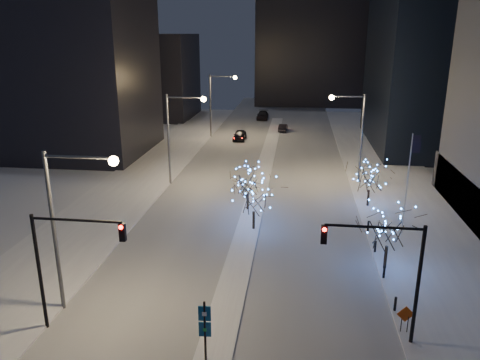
% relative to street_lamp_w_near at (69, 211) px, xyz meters
% --- Properties ---
extents(ground, '(160.00, 160.00, 0.00)m').
position_rel_street_lamp_w_near_xyz_m(ground, '(8.94, -2.00, -6.50)').
color(ground, white).
rests_on(ground, ground).
extents(road, '(20.00, 130.00, 0.02)m').
position_rel_street_lamp_w_near_xyz_m(road, '(8.94, 33.00, -6.49)').
color(road, '#B3B8C3').
rests_on(road, ground).
extents(median, '(2.00, 80.00, 0.15)m').
position_rel_street_lamp_w_near_xyz_m(median, '(8.94, 28.00, -6.42)').
color(median, white).
rests_on(median, ground).
extents(east_sidewalk, '(10.00, 90.00, 0.15)m').
position_rel_street_lamp_w_near_xyz_m(east_sidewalk, '(23.94, 18.00, -6.42)').
color(east_sidewalk, white).
rests_on(east_sidewalk, ground).
extents(west_sidewalk, '(8.00, 90.00, 0.15)m').
position_rel_street_lamp_w_near_xyz_m(west_sidewalk, '(-5.06, 18.00, -6.42)').
color(west_sidewalk, white).
rests_on(west_sidewalk, ground).
extents(filler_west_near, '(22.00, 18.00, 24.00)m').
position_rel_street_lamp_w_near_xyz_m(filler_west_near, '(-19.06, 38.00, 5.50)').
color(filler_west_near, black).
rests_on(filler_west_near, ground).
extents(filler_west_far, '(18.00, 16.00, 16.00)m').
position_rel_street_lamp_w_near_xyz_m(filler_west_far, '(-17.06, 68.00, 1.50)').
color(filler_west_far, black).
rests_on(filler_west_far, ground).
extents(horizon_block, '(24.00, 14.00, 42.00)m').
position_rel_street_lamp_w_near_xyz_m(horizon_block, '(14.94, 90.00, 14.50)').
color(horizon_block, black).
rests_on(horizon_block, ground).
extents(street_lamp_w_near, '(4.40, 0.56, 10.00)m').
position_rel_street_lamp_w_near_xyz_m(street_lamp_w_near, '(0.00, 0.00, 0.00)').
color(street_lamp_w_near, '#595E66').
rests_on(street_lamp_w_near, ground).
extents(street_lamp_w_mid, '(4.40, 0.56, 10.00)m').
position_rel_street_lamp_w_near_xyz_m(street_lamp_w_mid, '(0.00, 25.00, 0.00)').
color(street_lamp_w_mid, '#595E66').
rests_on(street_lamp_w_mid, ground).
extents(street_lamp_w_far, '(4.40, 0.56, 10.00)m').
position_rel_street_lamp_w_near_xyz_m(street_lamp_w_far, '(0.00, 50.00, 0.00)').
color(street_lamp_w_far, '#595E66').
rests_on(street_lamp_w_far, ground).
extents(street_lamp_east, '(3.90, 0.56, 10.00)m').
position_rel_street_lamp_w_near_xyz_m(street_lamp_east, '(19.02, 28.00, -0.05)').
color(street_lamp_east, '#595E66').
rests_on(street_lamp_east, ground).
extents(traffic_signal_west, '(5.26, 0.43, 7.00)m').
position_rel_street_lamp_w_near_xyz_m(traffic_signal_west, '(0.50, -2.00, -1.74)').
color(traffic_signal_west, black).
rests_on(traffic_signal_west, ground).
extents(traffic_signal_east, '(5.26, 0.43, 7.00)m').
position_rel_street_lamp_w_near_xyz_m(traffic_signal_east, '(17.88, -1.00, -1.74)').
color(traffic_signal_east, black).
rests_on(traffic_signal_east, ground).
extents(flagpoles, '(1.35, 2.60, 8.00)m').
position_rel_street_lamp_w_near_xyz_m(flagpoles, '(22.30, 15.25, -1.70)').
color(flagpoles, silver).
rests_on(flagpoles, east_sidewalk).
extents(bollards, '(0.16, 12.16, 0.90)m').
position_rel_street_lamp_w_near_xyz_m(bollards, '(19.14, 8.00, -5.90)').
color(bollards, black).
rests_on(bollards, east_sidewalk).
extents(car_near, '(1.92, 4.56, 1.54)m').
position_rel_street_lamp_w_near_xyz_m(car_near, '(3.87, 48.30, -5.73)').
color(car_near, black).
rests_on(car_near, ground).
extents(car_mid, '(1.60, 3.91, 1.26)m').
position_rel_street_lamp_w_near_xyz_m(car_mid, '(10.44, 56.05, -5.87)').
color(car_mid, black).
rests_on(car_mid, ground).
extents(car_far, '(2.19, 5.29, 1.53)m').
position_rel_street_lamp_w_near_xyz_m(car_far, '(6.05, 67.21, -5.73)').
color(car_far, black).
rests_on(car_far, ground).
extents(holiday_tree_median_near, '(4.96, 4.96, 4.81)m').
position_rel_street_lamp_w_near_xyz_m(holiday_tree_median_near, '(9.44, 13.33, -3.32)').
color(holiday_tree_median_near, black).
rests_on(holiday_tree_median_near, median).
extents(holiday_tree_median_far, '(4.02, 4.02, 4.44)m').
position_rel_street_lamp_w_near_xyz_m(holiday_tree_median_far, '(8.44, 17.91, -3.49)').
color(holiday_tree_median_far, black).
rests_on(holiday_tree_median_far, median).
extents(holiday_tree_plaza_near, '(3.92, 3.92, 4.83)m').
position_rel_street_lamp_w_near_xyz_m(holiday_tree_plaza_near, '(19.44, 7.44, -3.23)').
color(holiday_tree_plaza_near, black).
rests_on(holiday_tree_plaza_near, east_sidewalk).
extents(holiday_tree_plaza_far, '(3.67, 3.67, 4.59)m').
position_rel_street_lamp_w_near_xyz_m(holiday_tree_plaza_far, '(19.95, 20.30, -3.42)').
color(holiday_tree_plaza_far, black).
rests_on(holiday_tree_plaza_far, east_sidewalk).
extents(wayfinding_sign, '(0.64, 0.12, 3.57)m').
position_rel_street_lamp_w_near_xyz_m(wayfinding_sign, '(8.61, -3.83, -4.31)').
color(wayfinding_sign, black).
rests_on(wayfinding_sign, ground).
extents(construction_sign, '(0.99, 0.12, 1.63)m').
position_rel_street_lamp_w_near_xyz_m(construction_sign, '(19.24, -0.12, -5.37)').
color(construction_sign, black).
rests_on(construction_sign, east_sidewalk).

